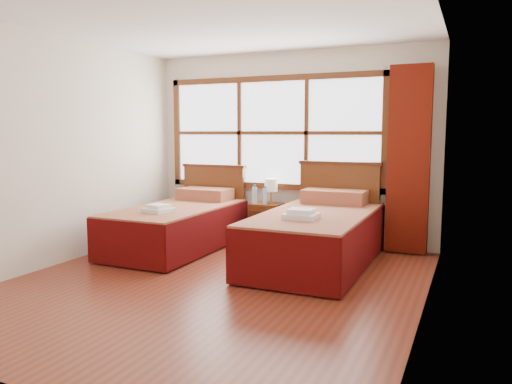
% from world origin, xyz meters
% --- Properties ---
extents(floor, '(4.50, 4.50, 0.00)m').
position_xyz_m(floor, '(0.00, 0.00, 0.00)').
color(floor, maroon).
rests_on(floor, ground).
extents(ceiling, '(4.50, 4.50, 0.00)m').
position_xyz_m(ceiling, '(0.00, 0.00, 2.60)').
color(ceiling, white).
rests_on(ceiling, wall_back).
extents(wall_back, '(4.00, 0.00, 4.00)m').
position_xyz_m(wall_back, '(0.00, 2.25, 1.30)').
color(wall_back, silver).
rests_on(wall_back, floor).
extents(wall_left, '(0.00, 4.50, 4.50)m').
position_xyz_m(wall_left, '(-2.00, 0.00, 1.30)').
color(wall_left, silver).
rests_on(wall_left, floor).
extents(wall_right, '(0.00, 4.50, 4.50)m').
position_xyz_m(wall_right, '(2.00, 0.00, 1.30)').
color(wall_right, silver).
rests_on(wall_right, floor).
extents(window, '(3.16, 0.06, 1.56)m').
position_xyz_m(window, '(-0.25, 2.21, 1.50)').
color(window, white).
rests_on(window, wall_back).
extents(curtain, '(0.50, 0.16, 2.30)m').
position_xyz_m(curtain, '(1.60, 2.11, 1.17)').
color(curtain, '#631509').
rests_on(curtain, wall_back).
extents(bed_left, '(1.07, 2.09, 1.04)m').
position_xyz_m(bed_left, '(-1.14, 1.20, 0.32)').
color(bed_left, '#441F0E').
rests_on(bed_left, floor).
extents(bed_right, '(1.16, 2.25, 1.13)m').
position_xyz_m(bed_right, '(0.73, 1.20, 0.34)').
color(bed_right, '#441F0E').
rests_on(bed_right, floor).
extents(nightstand, '(0.41, 0.40, 0.54)m').
position_xyz_m(nightstand, '(-0.24, 1.99, 0.27)').
color(nightstand, '#592C13').
rests_on(nightstand, floor).
extents(towels_left, '(0.37, 0.34, 0.09)m').
position_xyz_m(towels_left, '(-1.10, 0.68, 0.60)').
color(towels_left, white).
rests_on(towels_left, bed_left).
extents(towels_right, '(0.36, 0.32, 0.10)m').
position_xyz_m(towels_right, '(0.69, 0.69, 0.65)').
color(towels_right, white).
rests_on(towels_right, bed_right).
extents(lamp, '(0.17, 0.17, 0.34)m').
position_xyz_m(lamp, '(-0.19, 2.03, 0.78)').
color(lamp, gold).
rests_on(lamp, nightstand).
extents(bottle_near, '(0.07, 0.07, 0.26)m').
position_xyz_m(bottle_near, '(-0.38, 1.90, 0.66)').
color(bottle_near, silver).
rests_on(bottle_near, nightstand).
extents(bottle_far, '(0.06, 0.06, 0.24)m').
position_xyz_m(bottle_far, '(-0.25, 1.96, 0.65)').
color(bottle_far, silver).
rests_on(bottle_far, nightstand).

